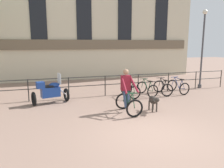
# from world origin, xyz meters

# --- Properties ---
(ground_plane) EXTENTS (60.00, 60.00, 0.00)m
(ground_plane) POSITION_xyz_m (0.00, 0.00, 0.00)
(ground_plane) COLOR #8E7060
(canal_railing) EXTENTS (15.05, 0.05, 1.05)m
(canal_railing) POSITION_xyz_m (-0.00, 5.20, 0.71)
(canal_railing) COLOR #2D2B28
(canal_railing) RESTS_ON ground_plane
(building_facade) EXTENTS (18.00, 0.72, 10.55)m
(building_facade) POSITION_xyz_m (0.00, 10.99, 5.25)
(building_facade) COLOR beige
(building_facade) RESTS_ON ground_plane
(cyclist_with_bike) EXTENTS (0.71, 1.19, 1.70)m
(cyclist_with_bike) POSITION_xyz_m (0.07, 2.26, 0.76)
(cyclist_with_bike) COLOR black
(cyclist_with_bike) RESTS_ON ground_plane
(dog) EXTENTS (0.30, 0.86, 0.63)m
(dog) POSITION_xyz_m (1.11, 2.03, 0.45)
(dog) COLOR #332D28
(dog) RESTS_ON ground_plane
(parked_motorcycle) EXTENTS (1.70, 0.98, 1.35)m
(parked_motorcycle) POSITION_xyz_m (-2.79, 4.47, 0.56)
(parked_motorcycle) COLOR black
(parked_motorcycle) RESTS_ON ground_plane
(parked_bicycle_near_lamp) EXTENTS (0.67, 1.12, 0.86)m
(parked_bicycle_near_lamp) POSITION_xyz_m (1.15, 4.54, 0.36)
(parked_bicycle_near_lamp) COLOR black
(parked_bicycle_near_lamp) RESTS_ON ground_plane
(parked_bicycle_mid_left) EXTENTS (0.78, 1.18, 0.86)m
(parked_bicycle_mid_left) POSITION_xyz_m (2.09, 4.54, 0.36)
(parked_bicycle_mid_left) COLOR black
(parked_bicycle_mid_left) RESTS_ON ground_plane
(parked_bicycle_mid_right) EXTENTS (0.78, 1.18, 0.86)m
(parked_bicycle_mid_right) POSITION_xyz_m (3.03, 4.54, 0.36)
(parked_bicycle_mid_right) COLOR black
(parked_bicycle_mid_right) RESTS_ON ground_plane
(parked_bicycle_far_end) EXTENTS (0.74, 1.16, 0.86)m
(parked_bicycle_far_end) POSITION_xyz_m (3.97, 4.54, 0.36)
(parked_bicycle_far_end) COLOR black
(parked_bicycle_far_end) RESTS_ON ground_plane
(street_lamp) EXTENTS (0.28, 0.28, 4.62)m
(street_lamp) POSITION_xyz_m (6.10, 5.39, 2.59)
(street_lamp) COLOR #424247
(street_lamp) RESTS_ON ground_plane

